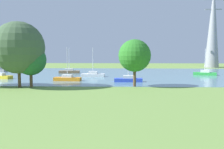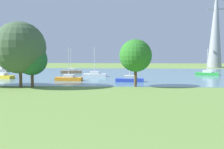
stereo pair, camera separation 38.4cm
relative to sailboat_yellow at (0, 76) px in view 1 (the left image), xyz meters
name	(u,v)px [view 1 (the left image)]	position (x,y,z in m)	size (l,w,h in m)	color
ground_plane	(108,96)	(21.67, -18.68, -0.45)	(160.00, 160.00, 0.00)	olive
water_surface	(114,74)	(21.67, 9.32, -0.44)	(140.00, 40.00, 0.02)	#60899A
sailboat_yellow	(0,76)	(0.00, 0.00, 0.00)	(5.03, 2.90, 5.44)	yellow
sailboat_orange	(67,78)	(13.66, -3.21, 0.01)	(4.92, 1.93, 6.01)	orange
sailboat_blue	(128,79)	(24.46, -4.41, 0.01)	(4.80, 1.52, 6.38)	blue
sailboat_white	(93,75)	(17.41, 4.19, 0.01)	(4.85, 1.66, 5.99)	white
sailboat_brown	(69,71)	(10.90, 12.28, 0.00)	(4.89, 1.81, 5.95)	brown
sailboat_green	(205,73)	(41.41, 8.45, 0.00)	(5.03, 2.80, 5.73)	green
tree_west_far	(18,48)	(8.37, -11.79, 5.35)	(7.57, 7.57, 9.59)	brown
tree_east_near	(31,60)	(10.01, -11.50, 3.57)	(4.54, 4.54, 6.30)	brown
tree_east_far	(135,56)	(25.25, -10.24, 4.18)	(4.84, 4.84, 7.06)	brown
electricity_pylon	(213,25)	(51.80, 35.43, 12.78)	(6.40, 4.40, 26.43)	gray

